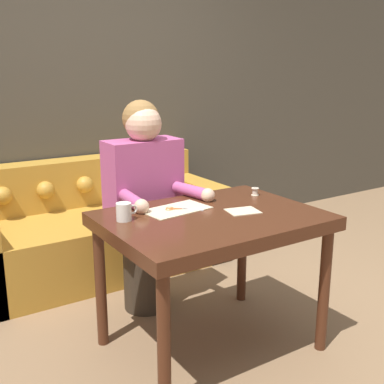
{
  "coord_description": "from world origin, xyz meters",
  "views": [
    {
      "loc": [
        -1.4,
        -1.95,
        1.5
      ],
      "look_at": [
        -0.07,
        0.11,
        0.86
      ],
      "focal_mm": 45.0,
      "sensor_mm": 36.0,
      "label": 1
    }
  ],
  "objects": [
    {
      "name": "ground_plane",
      "position": [
        0.0,
        0.0,
        0.0
      ],
      "size": [
        16.0,
        16.0,
        0.0
      ],
      "primitive_type": "plane",
      "color": "#846647"
    },
    {
      "name": "wall_back",
      "position": [
        0.0,
        1.82,
        1.3
      ],
      "size": [
        8.0,
        0.06,
        2.6
      ],
      "color": "#474238",
      "rests_on": "ground_plane"
    },
    {
      "name": "dining_table",
      "position": [
        -0.03,
        -0.01,
        0.68
      ],
      "size": [
        1.1,
        0.82,
        0.76
      ],
      "color": "#472314",
      "rests_on": "ground_plane"
    },
    {
      "name": "couch",
      "position": [
        -0.14,
        1.37,
        0.3
      ],
      "size": [
        1.92,
        0.88,
        0.81
      ],
      "color": "#B7842D",
      "rests_on": "ground_plane"
    },
    {
      "name": "person",
      "position": [
        -0.12,
        0.58,
        0.69
      ],
      "size": [
        0.5,
        0.56,
        1.32
      ],
      "color": "#33281E",
      "rests_on": "ground_plane"
    },
    {
      "name": "pattern_paper_main",
      "position": [
        -0.14,
        0.17,
        0.77
      ],
      "size": [
        0.38,
        0.24,
        0.0
      ],
      "color": "beige",
      "rests_on": "dining_table"
    },
    {
      "name": "pattern_paper_offcut",
      "position": [
        0.14,
        -0.05,
        0.77
      ],
      "size": [
        0.19,
        0.17,
        0.0
      ],
      "color": "beige",
      "rests_on": "dining_table"
    },
    {
      "name": "scissors",
      "position": [
        -0.13,
        0.17,
        0.77
      ],
      "size": [
        0.19,
        0.16,
        0.01
      ],
      "color": "silver",
      "rests_on": "dining_table"
    },
    {
      "name": "mug",
      "position": [
        -0.45,
        0.15,
        0.81
      ],
      "size": [
        0.11,
        0.08,
        0.09
      ],
      "color": "silver",
      "rests_on": "dining_table"
    },
    {
      "name": "thread_spool",
      "position": [
        0.41,
        0.17,
        0.79
      ],
      "size": [
        0.04,
        0.04,
        0.05
      ],
      "color": "beige",
      "rests_on": "dining_table"
    }
  ]
}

